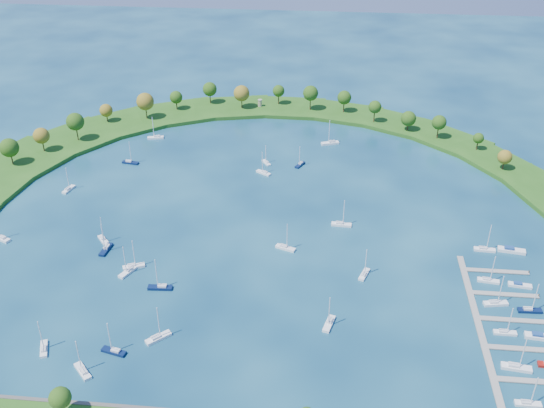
# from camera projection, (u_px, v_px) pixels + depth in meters

# --- Properties ---
(ground) EXTENTS (700.00, 700.00, 0.00)m
(ground) POSITION_uv_depth(u_px,v_px,m) (259.00, 218.00, 256.00)
(ground) COLOR #082A48
(ground) RESTS_ON ground
(breakwater) EXTENTS (286.74, 247.64, 2.00)m
(breakwater) POSITION_uv_depth(u_px,v_px,m) (176.00, 158.00, 301.05)
(breakwater) COLOR #235216
(breakwater) RESTS_ON ground
(breakwater_trees) EXTENTS (236.51, 95.47, 14.60)m
(breakwater_trees) POSITION_uv_depth(u_px,v_px,m) (227.00, 111.00, 327.44)
(breakwater_trees) COLOR #382314
(breakwater_trees) RESTS_ON breakwater
(harbor_tower) EXTENTS (2.60, 2.60, 4.05)m
(harbor_tower) POSITION_uv_depth(u_px,v_px,m) (260.00, 103.00, 354.42)
(harbor_tower) COLOR gray
(harbor_tower) RESTS_ON breakwater
(dock_system) EXTENTS (24.28, 82.00, 1.60)m
(dock_system) POSITION_uv_depth(u_px,v_px,m) (504.00, 333.00, 196.44)
(dock_system) COLOR gray
(dock_system) RESTS_ON ground
(moored_boat_0) EXTENTS (3.80, 7.72, 10.94)m
(moored_boat_0) POSITION_uv_depth(u_px,v_px,m) (69.00, 189.00, 275.32)
(moored_boat_0) COLOR white
(moored_boat_0) RESTS_ON ground
(moored_boat_1) EXTENTS (9.41, 5.39, 13.34)m
(moored_boat_1) POSITION_uv_depth(u_px,v_px,m) (330.00, 142.00, 316.37)
(moored_boat_1) COLOR white
(moored_boat_1) RESTS_ON ground
(moored_boat_2) EXTENTS (4.64, 7.65, 10.89)m
(moored_boat_2) POSITION_uv_depth(u_px,v_px,m) (44.00, 348.00, 190.01)
(moored_boat_2) COLOR white
(moored_boat_2) RESTS_ON ground
(moored_boat_3) EXTENTS (8.16, 4.06, 11.55)m
(moored_boat_3) POSITION_uv_depth(u_px,v_px,m) (114.00, 351.00, 189.08)
(moored_boat_3) COLOR #09183E
(moored_boat_3) RESTS_ON ground
(moored_boat_4) EXTENTS (7.41, 5.74, 10.95)m
(moored_boat_4) POSITION_uv_depth(u_px,v_px,m) (264.00, 172.00, 288.81)
(moored_boat_4) COLOR white
(moored_boat_4) RESTS_ON ground
(moored_boat_5) EXTENTS (8.05, 4.78, 11.44)m
(moored_boat_5) POSITION_uv_depth(u_px,v_px,m) (285.00, 247.00, 236.40)
(moored_boat_5) COLOR white
(moored_boat_5) RESTS_ON ground
(moored_boat_6) EXTENTS (8.20, 2.73, 11.88)m
(moored_boat_6) POSITION_uv_depth(u_px,v_px,m) (341.00, 224.00, 250.55)
(moored_boat_6) COLOR white
(moored_boat_6) RESTS_ON ground
(moored_boat_7) EXTENTS (7.76, 7.41, 12.33)m
(moored_boat_7) POSITION_uv_depth(u_px,v_px,m) (158.00, 337.00, 194.15)
(moored_boat_7) COLOR white
(moored_boat_7) RESTS_ON ground
(moored_boat_8) EXTENTS (5.54, 8.19, 11.78)m
(moored_boat_8) POSITION_uv_depth(u_px,v_px,m) (128.00, 271.00, 223.52)
(moored_boat_8) COLOR white
(moored_boat_8) RESTS_ON ground
(moored_boat_9) EXTENTS (8.55, 4.03, 12.12)m
(moored_boat_9) POSITION_uv_depth(u_px,v_px,m) (156.00, 137.00, 322.14)
(moored_boat_9) COLOR white
(moored_boat_9) RESTS_ON ground
(moored_boat_10) EXTENTS (7.16, 7.36, 11.80)m
(moored_boat_10) POSITION_uv_depth(u_px,v_px,m) (83.00, 370.00, 182.08)
(moored_boat_10) COLOR white
(moored_boat_10) RESTS_ON ground
(moored_boat_11) EXTENTS (8.16, 5.10, 11.64)m
(moored_boat_11) POSITION_uv_depth(u_px,v_px,m) (133.00, 266.00, 226.26)
(moored_boat_11) COLOR white
(moored_boat_11) RESTS_ON ground
(moored_boat_12) EXTENTS (4.52, 7.66, 10.88)m
(moored_boat_12) POSITION_uv_depth(u_px,v_px,m) (364.00, 274.00, 222.19)
(moored_boat_12) COLOR white
(moored_boat_12) RESTS_ON ground
(moored_boat_13) EXTENTS (6.46, 7.28, 11.22)m
(moored_boat_13) POSITION_uv_depth(u_px,v_px,m) (103.00, 239.00, 240.89)
(moored_boat_13) COLOR white
(moored_boat_13) RESTS_ON ground
(moored_boat_14) EXTENTS (4.84, 7.21, 10.37)m
(moored_boat_14) POSITION_uv_depth(u_px,v_px,m) (300.00, 164.00, 295.87)
(moored_boat_14) COLOR #09183E
(moored_boat_14) RESTS_ON ground
(moored_boat_15) EXTENTS (8.69, 5.75, 12.47)m
(moored_boat_15) POSITION_uv_depth(u_px,v_px,m) (1.00, 237.00, 241.95)
(moored_boat_15) COLOR white
(moored_boat_15) RESTS_ON ground
(moored_boat_16) EXTENTS (3.23, 8.48, 12.16)m
(moored_boat_16) POSITION_uv_depth(u_px,v_px,m) (106.00, 249.00, 235.50)
(moored_boat_16) COLOR #09183E
(moored_boat_16) RESTS_ON ground
(moored_boat_17) EXTENTS (8.15, 3.34, 11.62)m
(moored_boat_17) POSITION_uv_depth(u_px,v_px,m) (130.00, 162.00, 297.78)
(moored_boat_17) COLOR #09183E
(moored_boat_17) RESTS_ON ground
(moored_boat_18) EXTENTS (8.61, 2.90, 12.47)m
(moored_boat_18) POSITION_uv_depth(u_px,v_px,m) (160.00, 287.00, 215.67)
(moored_boat_18) COLOR #09183E
(moored_boat_18) RESTS_ON ground
(moored_boat_19) EXTENTS (4.25, 8.32, 11.77)m
(moored_boat_19) POSITION_uv_depth(u_px,v_px,m) (329.00, 323.00, 199.82)
(moored_boat_19) COLOR white
(moored_boat_19) RESTS_ON ground
(moored_boat_20) EXTENTS (4.99, 6.34, 9.41)m
(moored_boat_20) POSITION_uv_depth(u_px,v_px,m) (266.00, 162.00, 297.75)
(moored_boat_20) COLOR white
(moored_boat_20) RESTS_ON ground
(docked_boat_0) EXTENTS (7.23, 2.09, 10.59)m
(docked_boat_0) POSITION_uv_depth(u_px,v_px,m) (528.00, 403.00, 171.72)
(docked_boat_0) COLOR white
(docked_boat_0) RESTS_ON ground
(docked_boat_2) EXTENTS (9.00, 3.53, 12.88)m
(docked_boat_2) POSITION_uv_depth(u_px,v_px,m) (516.00, 367.00, 183.33)
(docked_boat_2) COLOR white
(docked_boat_2) RESTS_ON ground
(docked_boat_4) EXTENTS (7.15, 2.01, 10.50)m
(docked_boat_4) POSITION_uv_depth(u_px,v_px,m) (505.00, 332.00, 196.26)
(docked_boat_4) COLOR white
(docked_boat_4) RESTS_ON ground
(docked_boat_5) EXTENTS (9.57, 3.56, 1.91)m
(docked_boat_5) POSITION_uv_depth(u_px,v_px,m) (540.00, 336.00, 194.64)
(docked_boat_5) COLOR white
(docked_boat_5) RESTS_ON ground
(docked_boat_6) EXTENTS (8.42, 3.66, 11.97)m
(docked_boat_6) POSITION_uv_depth(u_px,v_px,m) (496.00, 303.00, 208.40)
(docked_boat_6) COLOR white
(docked_boat_6) RESTS_ON ground
(docked_boat_7) EXTENTS (7.94, 2.53, 11.54)m
(docked_boat_7) POSITION_uv_depth(u_px,v_px,m) (530.00, 310.00, 205.36)
(docked_boat_7) COLOR #09183E
(docked_boat_7) RESTS_ON ground
(docked_boat_8) EXTENTS (7.75, 3.13, 11.06)m
(docked_boat_8) POSITION_uv_depth(u_px,v_px,m) (488.00, 280.00, 219.07)
(docked_boat_8) COLOR white
(docked_boat_8) RESTS_ON ground
(docked_boat_9) EXTENTS (8.20, 3.28, 1.63)m
(docked_boat_9) POSITION_uv_depth(u_px,v_px,m) (520.00, 285.00, 216.99)
(docked_boat_9) COLOR white
(docked_boat_9) RESTS_ON ground
(docked_boat_10) EXTENTS (8.03, 2.69, 11.64)m
(docked_boat_10) POSITION_uv_depth(u_px,v_px,m) (485.00, 249.00, 235.43)
(docked_boat_10) COLOR white
(docked_boat_10) RESTS_ON ground
(docked_boat_11) EXTENTS (10.38, 4.27, 2.05)m
(docked_boat_11) POSITION_uv_depth(u_px,v_px,m) (511.00, 250.00, 234.95)
(docked_boat_11) COLOR white
(docked_boat_11) RESTS_ON ground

